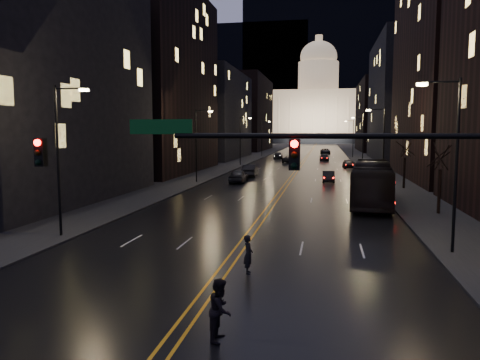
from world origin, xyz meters
The scene contains 36 objects.
ground centered at (0.00, 0.00, 0.00)m, with size 900.00×900.00×0.00m, color black.
road centered at (0.00, 130.00, 0.01)m, with size 20.00×320.00×0.02m, color black.
sidewalk_left centered at (-14.00, 130.00, 0.08)m, with size 8.00×320.00×0.16m, color black.
sidewalk_right centered at (14.00, 130.00, 0.08)m, with size 8.00×320.00×0.16m, color black.
center_line centered at (0.00, 130.00, 0.03)m, with size 0.62×320.00×0.01m, color orange.
building_left_near centered at (-21.00, 22.00, 11.00)m, with size 12.00×28.00×22.00m, color black.
building_left_mid centered at (-21.00, 54.00, 14.00)m, with size 12.00×30.00×28.00m, color black.
building_left_far centered at (-21.00, 92.00, 10.00)m, with size 12.00×34.00×20.00m, color black.
building_left_dist centered at (-21.00, 140.00, 12.00)m, with size 12.00×40.00×24.00m, color black.
building_right_tall centered at (21.00, 50.00, 19.00)m, with size 12.00×30.00×38.00m, color black.
building_right_mid centered at (21.00, 92.00, 13.00)m, with size 12.00×34.00×26.00m, color black.
building_right_dist centered at (21.00, 140.00, 11.00)m, with size 12.00×40.00×22.00m, color black.
mountain_ridge centered at (40.00, 380.00, 65.00)m, with size 520.00×60.00×130.00m, color black.
capitol centered at (0.00, 250.00, 17.15)m, with size 90.00×50.00×58.50m.
traffic_signal centered at (5.91, 0.00, 5.10)m, with size 17.29×0.45×7.00m.
streetlamp_right_near centered at (10.81, 10.00, 5.08)m, with size 2.13×0.25×9.00m.
streetlamp_left_near centered at (-10.81, 10.00, 5.08)m, with size 2.13×0.25×9.00m.
streetlamp_right_mid centered at (10.81, 40.00, 5.08)m, with size 2.13×0.25×9.00m.
streetlamp_left_mid centered at (-10.81, 40.00, 5.08)m, with size 2.13×0.25×9.00m.
streetlamp_right_far centered at (10.81, 70.00, 5.08)m, with size 2.13×0.25×9.00m.
streetlamp_left_far centered at (-10.81, 70.00, 5.08)m, with size 2.13×0.25×9.00m.
streetlamp_right_dist centered at (10.81, 100.00, 5.08)m, with size 2.13×0.25×9.00m.
streetlamp_left_dist centered at (-10.81, 100.00, 5.08)m, with size 2.13×0.25×9.00m.
tree_right_mid centered at (13.00, 22.00, 4.53)m, with size 2.40×2.40×6.65m.
tree_right_far centered at (13.00, 38.00, 4.53)m, with size 2.40×2.40×6.65m.
bus centered at (8.50, 26.45, 1.89)m, with size 3.18×13.58×3.78m, color black.
oncoming_car_a centered at (-6.03, 41.44, 0.82)m, with size 1.95×4.84×1.65m, color black.
oncoming_car_b centered at (-5.85, 49.44, 0.86)m, with size 1.81×5.20×1.71m, color black.
oncoming_car_c centered at (-2.53, 79.62, 0.73)m, with size 2.41×5.23×1.45m, color black.
oncoming_car_d centered at (-6.27, 92.86, 0.76)m, with size 2.14×5.26×1.53m, color black.
receding_car_a centered at (4.95, 44.10, 0.70)m, with size 1.48×4.23×1.39m, color black.
receding_car_b centered at (8.50, 66.90, 0.79)m, with size 1.87×4.66×1.59m, color black.
receding_car_c centered at (4.32, 86.67, 0.71)m, with size 2.00×4.91×1.42m, color black.
receding_car_d centered at (4.54, 117.37, 0.78)m, with size 2.60×5.63×1.56m, color black.
pedestrian_a centered at (1.18, 5.00, 0.88)m, with size 0.64×0.42×1.76m, color black.
pedestrian_b centered at (1.43, -1.72, 0.96)m, with size 0.93×0.51×1.92m, color black.
Camera 1 is at (4.46, -15.10, 6.35)m, focal length 35.00 mm.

